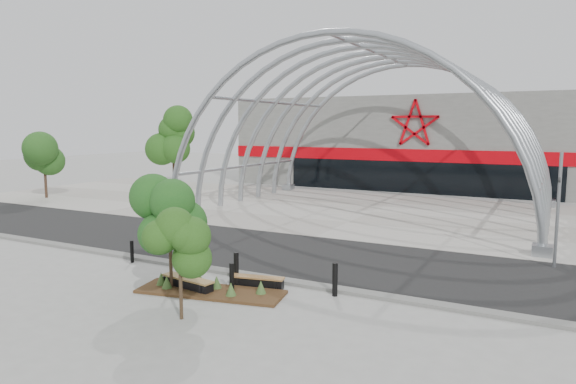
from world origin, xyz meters
The scene contains 19 objects.
ground centered at (0.00, 0.00, 0.00)m, with size 140.00×140.00×0.00m, color gray.
road centered at (0.00, 3.50, 0.01)m, with size 140.00×7.00×0.02m, color black.
forecourt centered at (0.00, 15.50, 0.02)m, with size 60.00×17.00×0.04m, color #A39C92.
kerb centered at (0.00, -0.25, 0.06)m, with size 60.00×0.50×0.12m, color #62625E.
arena_building centered at (0.00, 33.45, 3.99)m, with size 34.00×15.24×8.00m.
vault_canopy centered at (0.00, 15.50, 0.02)m, with size 20.80×15.80×20.36m.
planting_bed centered at (0.43, -2.39, 0.12)m, with size 5.08×2.42×0.52m.
signal_pole centered at (10.47, 6.28, 2.34)m, with size 0.29×0.63×4.49m.
street_tree_0 centered at (-0.86, -2.75, 2.52)m, with size 1.54×1.54×3.50m.
street_tree_1 centered at (1.13, -4.65, 2.18)m, with size 1.28×1.28×3.03m.
bench_0 centered at (-0.36, -2.50, 0.21)m, with size 2.10×0.73×0.43m.
bench_1 centered at (1.56, -1.17, 0.19)m, with size 1.88×0.78×0.39m.
bollard_0 centered at (-4.60, -0.75, 0.45)m, with size 0.14×0.14×0.89m, color black.
bollard_1 centered at (-0.82, -2.14, 0.51)m, with size 0.16×0.16×1.02m, color black.
bollard_2 centered at (0.62, -1.06, 0.54)m, with size 0.17×0.17×1.09m, color black.
bollard_3 centered at (1.07, -2.01, 0.50)m, with size 0.16×0.16×0.99m, color black.
bollard_4 centered at (4.22, -0.75, 0.55)m, with size 0.17×0.17×1.09m, color black.
bg_tree_0 centered at (-20.00, 20.00, 4.64)m, with size 3.00×3.00×6.45m.
bg_tree_2 centered at (-24.00, 10.00, 3.86)m, with size 2.55×2.55×5.38m.
Camera 1 is at (10.36, -15.64, 5.45)m, focal length 32.00 mm.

